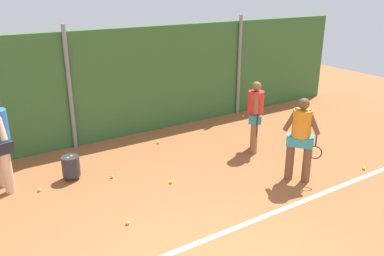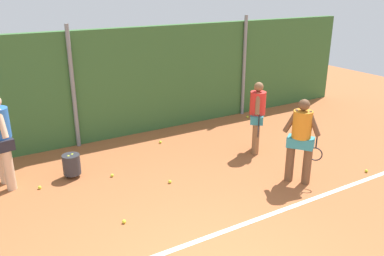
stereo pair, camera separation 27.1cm
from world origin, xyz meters
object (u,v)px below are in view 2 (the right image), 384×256
at_px(player_foreground_near, 301,137).
at_px(tennis_ball_7, 170,182).
at_px(ball_hopper, 72,164).
at_px(tennis_ball_0, 124,222).
at_px(player_midcourt, 257,114).
at_px(tennis_ball_8, 366,171).
at_px(player_backcourt_far, 1,137).
at_px(tennis_ball_9, 40,187).
at_px(tennis_ball_10, 248,117).
at_px(tennis_ball_6, 160,142).
at_px(tennis_ball_11, 112,175).

xyz_separation_m(player_foreground_near, tennis_ball_7, (-2.26, 1.26, -0.94)).
xyz_separation_m(ball_hopper, tennis_ball_0, (0.28, -2.16, -0.26)).
distance_m(player_midcourt, tennis_ball_7, 2.72).
xyz_separation_m(player_midcourt, tennis_ball_8, (1.31, -2.11, -0.92)).
bearing_deg(player_foreground_near, player_backcourt_far, -154.99).
distance_m(tennis_ball_9, tennis_ball_10, 6.43).
height_order(ball_hopper, tennis_ball_6, ball_hopper).
relative_size(tennis_ball_6, tennis_ball_11, 1.00).
bearing_deg(tennis_ball_7, player_backcourt_far, 151.09).
relative_size(tennis_ball_0, tennis_ball_9, 1.00).
bearing_deg(tennis_ball_0, player_backcourt_far, 121.23).
distance_m(tennis_ball_6, tennis_ball_9, 3.24).
bearing_deg(player_foreground_near, tennis_ball_6, 168.09).
distance_m(player_foreground_near, tennis_ball_7, 2.75).
height_order(tennis_ball_7, tennis_ball_11, same).
distance_m(player_foreground_near, tennis_ball_10, 4.24).
xyz_separation_m(tennis_ball_6, tennis_ball_11, (-1.70, -1.15, 0.00)).
bearing_deg(tennis_ball_10, tennis_ball_7, -147.67).
xyz_separation_m(tennis_ball_9, tennis_ball_11, (1.41, -0.23, 0.00)).
distance_m(player_midcourt, tennis_ball_9, 4.98).
bearing_deg(tennis_ball_0, tennis_ball_9, 116.31).
height_order(tennis_ball_0, tennis_ball_10, same).
relative_size(tennis_ball_6, tennis_ball_10, 1.00).
xyz_separation_m(tennis_ball_6, tennis_ball_7, (-0.79, -2.02, 0.00)).
height_order(tennis_ball_0, tennis_ball_8, same).
relative_size(tennis_ball_9, tennis_ball_10, 1.00).
xyz_separation_m(player_backcourt_far, ball_hopper, (1.20, -0.27, -0.76)).
bearing_deg(player_backcourt_far, ball_hopper, -113.27).
bearing_deg(tennis_ball_10, player_backcourt_far, -171.99).
relative_size(tennis_ball_8, tennis_ball_11, 1.00).
bearing_deg(player_midcourt, tennis_ball_10, -172.98).
bearing_deg(player_midcourt, player_foreground_near, 31.97).
height_order(player_backcourt_far, tennis_ball_6, player_backcourt_far).
height_order(player_backcourt_far, tennis_ball_0, player_backcourt_far).
distance_m(player_midcourt, tennis_ball_8, 2.65).
bearing_deg(player_backcourt_far, tennis_ball_8, -126.62).
height_order(player_foreground_near, ball_hopper, player_foreground_near).
relative_size(ball_hopper, tennis_ball_0, 7.78).
xyz_separation_m(tennis_ball_7, tennis_ball_10, (3.96, 2.50, 0.00)).
relative_size(tennis_ball_0, tennis_ball_8, 1.00).
bearing_deg(tennis_ball_11, player_backcourt_far, 160.26).
height_order(player_foreground_near, tennis_ball_0, player_foreground_near).
distance_m(tennis_ball_8, tennis_ball_9, 6.77).
bearing_deg(player_backcourt_far, tennis_ball_6, -93.04).
bearing_deg(tennis_ball_8, tennis_ball_10, 88.43).
bearing_deg(tennis_ball_8, player_backcourt_far, 153.84).
bearing_deg(tennis_ball_6, player_midcourt, -43.09).
distance_m(tennis_ball_0, tennis_ball_8, 5.24).
relative_size(player_midcourt, tennis_ball_0, 25.75).
distance_m(player_foreground_near, tennis_ball_6, 3.72).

